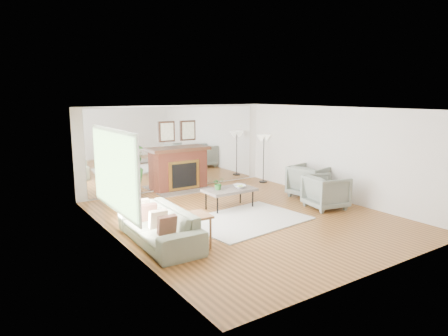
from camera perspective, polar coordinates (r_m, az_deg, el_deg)
ground at (r=9.37m, az=3.29°, el=-7.02°), size 7.00×7.00×0.00m
wall_left at (r=7.68m, az=-14.72°, el=-1.63°), size 0.02×7.00×2.50m
wall_right at (r=11.12m, az=15.76°, el=1.98°), size 0.02×7.00×2.50m
wall_back at (r=12.01m, az=-6.73°, el=2.91°), size 6.00×0.02×2.50m
mirror_panel at (r=12.00m, az=-6.69°, el=2.90°), size 5.40×0.04×2.40m
window_panel at (r=8.05m, az=-15.49°, el=-0.40°), size 0.04×2.40×1.50m
fireplace at (r=11.90m, az=-6.16°, el=-0.03°), size 1.85×0.83×2.05m
area_rug at (r=9.13m, az=3.25°, el=-7.40°), size 2.79×2.13×0.03m
coffee_table at (r=9.93m, az=0.79°, el=-3.22°), size 1.27×0.74×0.51m
sofa at (r=7.83m, az=-9.26°, el=-8.16°), size 0.95×2.30×0.67m
armchair_back at (r=11.36m, az=12.07°, el=-1.82°), size 1.14×1.12×0.89m
armchair_front at (r=10.30m, az=14.38°, el=-3.31°), size 1.08×1.06×0.84m
side_table at (r=7.46m, az=-4.27°, el=-7.41°), size 0.58×0.58×0.63m
potted_ficus at (r=10.81m, az=-13.68°, el=0.23°), size 1.05×1.05×1.78m
floor_lamp at (r=12.83m, az=5.72°, el=3.72°), size 0.50×0.28×1.55m
tabletop_plant at (r=9.81m, az=-0.83°, el=-2.23°), size 0.30×0.27×0.31m
fruit_bowl at (r=9.99m, az=2.28°, el=-2.69°), size 0.27×0.27×0.07m
book at (r=10.25m, az=1.92°, el=-2.48°), size 0.29×0.33×0.02m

